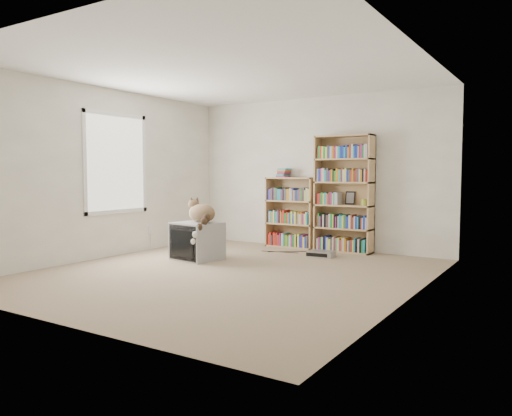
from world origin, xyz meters
The scene contains 17 objects.
floor centered at (0.00, 0.00, 0.00)m, with size 4.50×5.00×0.01m, color tan.
wall_back centered at (0.00, 2.50, 1.25)m, with size 4.50×0.02×2.50m, color white.
wall_front centered at (0.00, -2.50, 1.25)m, with size 4.50×0.02×2.50m, color white.
wall_left centered at (-2.25, 0.00, 1.25)m, with size 0.02×5.00×2.50m, color white.
wall_right centered at (2.25, 0.00, 1.25)m, with size 0.02×5.00×2.50m, color white.
ceiling centered at (0.00, 0.00, 2.50)m, with size 4.50×5.00×0.02m, color white.
window centered at (-2.24, 0.20, 1.40)m, with size 0.02×1.22×1.52m, color white.
crt_tv centered at (-0.97, 0.56, 0.27)m, with size 0.70×0.65×0.54m.
cat centered at (-0.91, 0.57, 0.64)m, with size 0.66×0.71×0.58m.
bookcase_tall centered at (0.54, 2.36, 0.87)m, with size 0.92×0.30×1.84m.
bookcase_short centered at (-0.40, 2.36, 0.54)m, with size 0.86×0.30×1.18m.
book_stack centered at (-0.55, 2.36, 1.26)m, with size 0.18×0.23×0.15m, color red.
green_mug centered at (0.89, 2.34, 0.80)m, with size 0.09×0.09×0.10m, color #8FAB30.
framed_print centered at (0.62, 2.44, 0.86)m, with size 0.16×0.01×0.21m, color black.
dvd_player centered at (0.45, 1.73, 0.04)m, with size 0.38×0.27×0.09m, color #A0A0A5.
wall_outlet centered at (-2.24, 0.90, 0.32)m, with size 0.01×0.08×0.13m, color silver.
floor_cables centered at (0.27, 1.69, 0.00)m, with size 1.20×0.70×0.01m, color black, non-canonical shape.
Camera 1 is at (3.56, -5.05, 1.25)m, focal length 35.00 mm.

